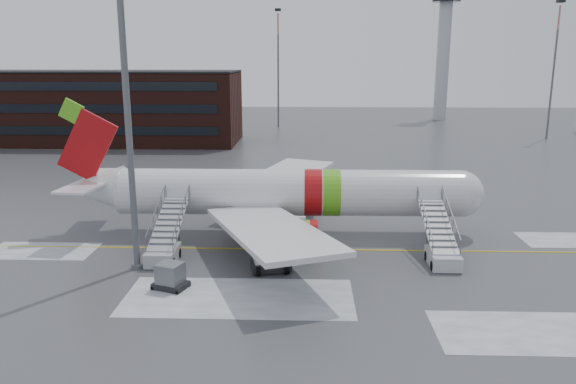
{
  "coord_description": "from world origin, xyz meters",
  "views": [
    {
      "loc": [
        -1.92,
        -41.77,
        14.21
      ],
      "look_at": [
        -3.36,
        1.19,
        4.0
      ],
      "focal_mm": 35.0,
      "sensor_mm": 36.0,
      "label": 1
    }
  ],
  "objects_px": {
    "light_mast_near": "(125,69)",
    "airstair_fwd": "(441,248)",
    "uld_container": "(170,277)",
    "pushback_tug": "(268,262)",
    "airliner": "(277,193)",
    "airstair_aft": "(165,245)"
  },
  "relations": [
    {
      "from": "airliner",
      "to": "airstair_aft",
      "type": "bearing_deg",
      "value": -140.17
    },
    {
      "from": "uld_container",
      "to": "light_mast_near",
      "type": "xyz_separation_m",
      "value": [
        -3.17,
        3.45,
        12.81
      ]
    },
    {
      "from": "uld_container",
      "to": "light_mast_near",
      "type": "relative_size",
      "value": 0.09
    },
    {
      "from": "airstair_fwd",
      "to": "airstair_aft",
      "type": "xyz_separation_m",
      "value": [
        -19.89,
        0.0,
        0.0
      ]
    },
    {
      "from": "light_mast_near",
      "to": "airstair_fwd",
      "type": "bearing_deg",
      "value": 5.18
    },
    {
      "from": "uld_container",
      "to": "light_mast_near",
      "type": "bearing_deg",
      "value": 132.55
    },
    {
      "from": "airstair_aft",
      "to": "pushback_tug",
      "type": "bearing_deg",
      "value": -16.8
    },
    {
      "from": "airstair_aft",
      "to": "uld_container",
      "type": "relative_size",
      "value": 3.17
    },
    {
      "from": "airstair_aft",
      "to": "light_mast_near",
      "type": "distance_m",
      "value": 12.77
    },
    {
      "from": "airliner",
      "to": "pushback_tug",
      "type": "bearing_deg",
      "value": -91.1
    },
    {
      "from": "airstair_fwd",
      "to": "pushback_tug",
      "type": "distance_m",
      "value": 12.44
    },
    {
      "from": "airliner",
      "to": "light_mast_near",
      "type": "distance_m",
      "value": 16.21
    },
    {
      "from": "pushback_tug",
      "to": "light_mast_near",
      "type": "relative_size",
      "value": 0.11
    },
    {
      "from": "airstair_aft",
      "to": "uld_container",
      "type": "xyz_separation_m",
      "value": [
        1.66,
        -5.39,
        -0.29
      ]
    },
    {
      "from": "airliner",
      "to": "light_mast_near",
      "type": "relative_size",
      "value": 1.33
    },
    {
      "from": "airliner",
      "to": "airstair_aft",
      "type": "height_order",
      "value": "airliner"
    },
    {
      "from": "airliner",
      "to": "light_mast_near",
      "type": "height_order",
      "value": "light_mast_near"
    },
    {
      "from": "airstair_aft",
      "to": "airliner",
      "type": "bearing_deg",
      "value": 39.83
    },
    {
      "from": "airstair_fwd",
      "to": "uld_container",
      "type": "height_order",
      "value": "airstair_fwd"
    },
    {
      "from": "airstair_fwd",
      "to": "pushback_tug",
      "type": "xyz_separation_m",
      "value": [
        -12.22,
        -2.32,
        -0.39
      ]
    },
    {
      "from": "pushback_tug",
      "to": "uld_container",
      "type": "height_order",
      "value": "uld_container"
    },
    {
      "from": "uld_container",
      "to": "pushback_tug",
      "type": "bearing_deg",
      "value": 27.09
    }
  ]
}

